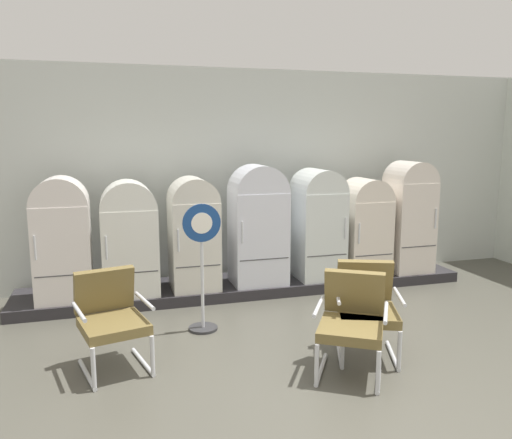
{
  "coord_description": "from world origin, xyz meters",
  "views": [
    {
      "loc": [
        -1.8,
        -3.5,
        2.15
      ],
      "look_at": [
        0.03,
        2.75,
        1.04
      ],
      "focal_mm": 35.55,
      "sensor_mm": 36.0,
      "label": 1
    }
  ],
  "objects_px": {
    "refrigerator_1": "(129,235)",
    "sign_stand": "(202,273)",
    "armchair_right": "(367,304)",
    "refrigerator_6": "(409,213)",
    "armchair_left": "(111,315)",
    "armchair_center": "(352,319)",
    "refrigerator_0": "(62,235)",
    "refrigerator_4": "(317,220)",
    "refrigerator_2": "(194,230)",
    "refrigerator_3": "(258,222)",
    "refrigerator_5": "(365,224)"
  },
  "relations": [
    {
      "from": "refrigerator_3",
      "to": "sign_stand",
      "type": "relative_size",
      "value": 1.13
    },
    {
      "from": "refrigerator_2",
      "to": "sign_stand",
      "type": "bearing_deg",
      "value": -94.84
    },
    {
      "from": "refrigerator_4",
      "to": "armchair_left",
      "type": "distance_m",
      "value": 3.37
    },
    {
      "from": "refrigerator_4",
      "to": "sign_stand",
      "type": "xyz_separation_m",
      "value": [
        -1.84,
        -1.17,
        -0.3
      ]
    },
    {
      "from": "refrigerator_0",
      "to": "refrigerator_4",
      "type": "distance_m",
      "value": 3.34
    },
    {
      "from": "refrigerator_1",
      "to": "armchair_center",
      "type": "bearing_deg",
      "value": -53.41
    },
    {
      "from": "refrigerator_0",
      "to": "armchair_center",
      "type": "height_order",
      "value": "refrigerator_0"
    },
    {
      "from": "refrigerator_4",
      "to": "armchair_center",
      "type": "relative_size",
      "value": 1.69
    },
    {
      "from": "armchair_left",
      "to": "armchair_center",
      "type": "height_order",
      "value": "same"
    },
    {
      "from": "refrigerator_4",
      "to": "armchair_left",
      "type": "height_order",
      "value": "refrigerator_4"
    },
    {
      "from": "refrigerator_6",
      "to": "armchair_center",
      "type": "relative_size",
      "value": 1.79
    },
    {
      "from": "refrigerator_2",
      "to": "refrigerator_6",
      "type": "xyz_separation_m",
      "value": [
        3.16,
        -0.03,
        0.09
      ]
    },
    {
      "from": "refrigerator_6",
      "to": "refrigerator_0",
      "type": "bearing_deg",
      "value": 179.86
    },
    {
      "from": "refrigerator_1",
      "to": "armchair_left",
      "type": "bearing_deg",
      "value": -98.16
    },
    {
      "from": "armchair_right",
      "to": "refrigerator_6",
      "type": "bearing_deg",
      "value": 49.53
    },
    {
      "from": "refrigerator_5",
      "to": "armchair_right",
      "type": "xyz_separation_m",
      "value": [
        -1.12,
        -2.14,
        -0.37
      ]
    },
    {
      "from": "refrigerator_3",
      "to": "armchair_center",
      "type": "xyz_separation_m",
      "value": [
        0.16,
        -2.45,
        -0.49
      ]
    },
    {
      "from": "armchair_right",
      "to": "armchair_center",
      "type": "xyz_separation_m",
      "value": [
        -0.31,
        -0.31,
        0.0
      ]
    },
    {
      "from": "refrigerator_1",
      "to": "armchair_center",
      "type": "distance_m",
      "value": 3.1
    },
    {
      "from": "armchair_left",
      "to": "armchair_right",
      "type": "xyz_separation_m",
      "value": [
        2.4,
        -0.39,
        0.0
      ]
    },
    {
      "from": "refrigerator_0",
      "to": "refrigerator_6",
      "type": "bearing_deg",
      "value": -0.14
    },
    {
      "from": "refrigerator_2",
      "to": "refrigerator_0",
      "type": "bearing_deg",
      "value": -179.31
    },
    {
      "from": "refrigerator_0",
      "to": "armchair_left",
      "type": "distance_m",
      "value": 1.89
    },
    {
      "from": "refrigerator_4",
      "to": "sign_stand",
      "type": "height_order",
      "value": "refrigerator_4"
    },
    {
      "from": "refrigerator_4",
      "to": "armchair_right",
      "type": "distance_m",
      "value": 2.28
    },
    {
      "from": "refrigerator_5",
      "to": "armchair_center",
      "type": "distance_m",
      "value": 2.87
    },
    {
      "from": "refrigerator_3",
      "to": "armchair_right",
      "type": "bearing_deg",
      "value": -77.54
    },
    {
      "from": "refrigerator_5",
      "to": "armchair_center",
      "type": "xyz_separation_m",
      "value": [
        -1.43,
        -2.45,
        -0.37
      ]
    },
    {
      "from": "refrigerator_2",
      "to": "sign_stand",
      "type": "relative_size",
      "value": 1.03
    },
    {
      "from": "refrigerator_0",
      "to": "refrigerator_6",
      "type": "distance_m",
      "value": 4.76
    },
    {
      "from": "refrigerator_3",
      "to": "armchair_right",
      "type": "height_order",
      "value": "refrigerator_3"
    },
    {
      "from": "refrigerator_2",
      "to": "refrigerator_5",
      "type": "bearing_deg",
      "value": -0.58
    },
    {
      "from": "refrigerator_0",
      "to": "refrigerator_2",
      "type": "relative_size",
      "value": 1.03
    },
    {
      "from": "refrigerator_0",
      "to": "armchair_left",
      "type": "bearing_deg",
      "value": -73.25
    },
    {
      "from": "refrigerator_2",
      "to": "armchair_center",
      "type": "relative_size",
      "value": 1.61
    },
    {
      "from": "refrigerator_3",
      "to": "armchair_left",
      "type": "bearing_deg",
      "value": -137.72
    },
    {
      "from": "refrigerator_4",
      "to": "refrigerator_6",
      "type": "height_order",
      "value": "refrigerator_6"
    },
    {
      "from": "refrigerator_1",
      "to": "sign_stand",
      "type": "relative_size",
      "value": 1.01
    },
    {
      "from": "armchair_left",
      "to": "refrigerator_0",
      "type": "bearing_deg",
      "value": 106.75
    },
    {
      "from": "refrigerator_2",
      "to": "refrigerator_4",
      "type": "xyz_separation_m",
      "value": [
        1.74,
        0.02,
        0.04
      ]
    },
    {
      "from": "refrigerator_1",
      "to": "sign_stand",
      "type": "xyz_separation_m",
      "value": [
        0.71,
        -1.13,
        -0.24
      ]
    },
    {
      "from": "refrigerator_1",
      "to": "armchair_right",
      "type": "bearing_deg",
      "value": -45.16
    },
    {
      "from": "refrigerator_3",
      "to": "refrigerator_1",
      "type": "bearing_deg",
      "value": 179.3
    },
    {
      "from": "refrigerator_3",
      "to": "armchair_left",
      "type": "relative_size",
      "value": 1.78
    },
    {
      "from": "refrigerator_2",
      "to": "refrigerator_3",
      "type": "bearing_deg",
      "value": -2.02
    },
    {
      "from": "refrigerator_4",
      "to": "armchair_center",
      "type": "xyz_separation_m",
      "value": [
        -0.72,
        -2.5,
        -0.45
      ]
    },
    {
      "from": "armchair_left",
      "to": "sign_stand",
      "type": "relative_size",
      "value": 0.64
    },
    {
      "from": "refrigerator_0",
      "to": "sign_stand",
      "type": "relative_size",
      "value": 1.06
    },
    {
      "from": "armchair_left",
      "to": "sign_stand",
      "type": "distance_m",
      "value": 1.17
    },
    {
      "from": "armchair_left",
      "to": "armchair_center",
      "type": "relative_size",
      "value": 1.0
    }
  ]
}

